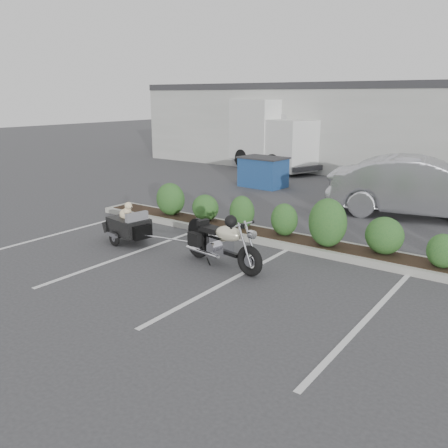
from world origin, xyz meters
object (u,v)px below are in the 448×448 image
Objects in this scene: pet_trailer at (129,225)px; sedan at (423,188)px; dumpster at (263,172)px; delivery_truck at (263,135)px; motorcycle at (222,243)px.

pet_trailer is 0.33× the size of sedan.
dumpster is (-6.18, 1.35, -0.28)m from sedan.
pet_trailer is 8.42m from sedan.
sedan is 10.83m from delivery_truck.
dumpster is at bearing 65.12° from sedan.
sedan is at bearing -13.79° from delivery_truck.
motorcycle is 7.14m from sedan.
motorcycle is at bearing -59.91° from dumpster.
delivery_truck is at bearing 127.83° from motorcycle.
delivery_truck reaches higher than dumpster.
sedan is 0.70× the size of delivery_truck.
sedan is at bearing -8.10° from dumpster.
delivery_truck reaches higher than sedan.
sedan is at bearing 63.17° from pet_trailer.
dumpster is at bearing 108.03° from pet_trailer.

